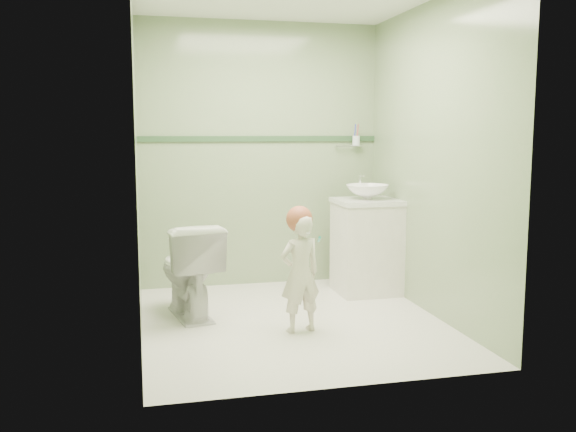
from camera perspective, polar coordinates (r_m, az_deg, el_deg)
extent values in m
plane|color=white|center=(4.76, 0.42, -9.58)|extent=(2.50, 2.50, 0.00)
cube|color=#86A374|center=(5.77, -2.52, 5.55)|extent=(2.20, 0.04, 2.40)
cube|color=#86A374|center=(3.35, 5.53, 4.02)|extent=(2.20, 0.04, 2.40)
cube|color=#86A374|center=(4.42, -13.60, 4.71)|extent=(0.04, 2.50, 2.40)
cube|color=#86A374|center=(4.93, 13.01, 5.01)|extent=(0.04, 2.50, 2.40)
cube|color=#2F5030|center=(5.76, -2.51, 7.04)|extent=(2.20, 0.02, 0.05)
cube|color=silver|center=(5.56, 7.15, -2.89)|extent=(0.52, 0.50, 0.80)
cube|color=white|center=(5.50, 7.22, 1.32)|extent=(0.54, 0.52, 0.04)
imported|color=white|center=(5.49, 7.24, 2.19)|extent=(0.37, 0.37, 0.13)
cylinder|color=silver|center=(5.67, 6.54, 2.94)|extent=(0.03, 0.03, 0.18)
cylinder|color=silver|center=(5.62, 6.73, 3.72)|extent=(0.02, 0.12, 0.02)
cylinder|color=silver|center=(5.94, 5.60, 6.36)|extent=(0.26, 0.02, 0.02)
cylinder|color=silver|center=(5.94, 6.22, 6.83)|extent=(0.07, 0.07, 0.09)
cylinder|color=#2F31C8|center=(5.92, 6.12, 7.51)|extent=(0.01, 0.01, 0.17)
cylinder|color=#C84050|center=(5.95, 6.34, 7.50)|extent=(0.01, 0.01, 0.17)
imported|color=white|center=(4.87, -9.02, -4.83)|extent=(0.53, 0.78, 0.73)
imported|color=beige|center=(4.43, 1.11, -5.26)|extent=(0.34, 0.26, 0.84)
sphere|color=#A75234|center=(4.39, 1.04, -0.28)|extent=(0.19, 0.19, 0.19)
cylinder|color=teal|center=(4.30, 2.85, -2.12)|extent=(0.05, 0.14, 0.06)
cube|color=white|center=(4.31, 1.84, -1.56)|extent=(0.03, 0.03, 0.02)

